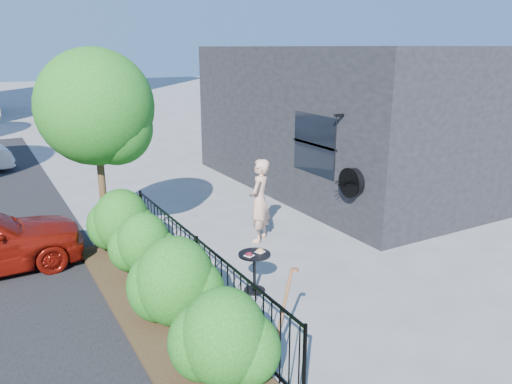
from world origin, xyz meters
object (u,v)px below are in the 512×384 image
patio_tree (100,114)px  shovel (280,323)px  cafe_table (255,265)px  woman (259,201)px

patio_tree → shovel: (0.98, -4.86, -2.18)m
cafe_table → shovel: size_ratio=0.55×
cafe_table → patio_tree: bearing=119.3°
patio_tree → shovel: patio_tree is taller
cafe_table → shovel: shovel is taller
patio_tree → cafe_table: patio_tree is taller
woman → shovel: 4.33m
shovel → woman: bearing=63.6°
patio_tree → woman: (2.90, -0.99, -1.88)m
shovel → patio_tree: bearing=101.4°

